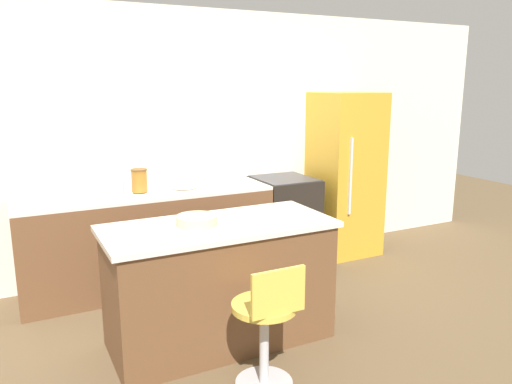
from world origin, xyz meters
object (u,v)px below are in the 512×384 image
object	(u,v)px
stool_chair	(266,328)
kettle	(115,186)
refrigerator	(345,174)
mixing_bowl	(184,183)
oven_range	(284,220)

from	to	relation	value
stool_chair	kettle	bearing A→B (deg)	104.19
refrigerator	kettle	distance (m)	2.51
stool_chair	kettle	xyz separation A→B (m)	(-0.49, 1.95, 0.58)
refrigerator	kettle	xyz separation A→B (m)	(-2.50, 0.02, 0.10)
mixing_bowl	oven_range	bearing A→B (deg)	-0.64
oven_range	mixing_bowl	xyz separation A→B (m)	(-1.10, 0.01, 0.50)
kettle	stool_chair	bearing A→B (deg)	-75.81
mixing_bowl	refrigerator	bearing A→B (deg)	-0.71
refrigerator	stool_chair	size ratio (longest dim) A/B	2.12
stool_chair	mixing_bowl	size ratio (longest dim) A/B	3.56
oven_range	refrigerator	distance (m)	0.88
stool_chair	kettle	world-z (taller)	kettle
kettle	refrigerator	bearing A→B (deg)	-0.53
stool_chair	mixing_bowl	world-z (taller)	mixing_bowl
stool_chair	kettle	size ratio (longest dim) A/B	4.52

